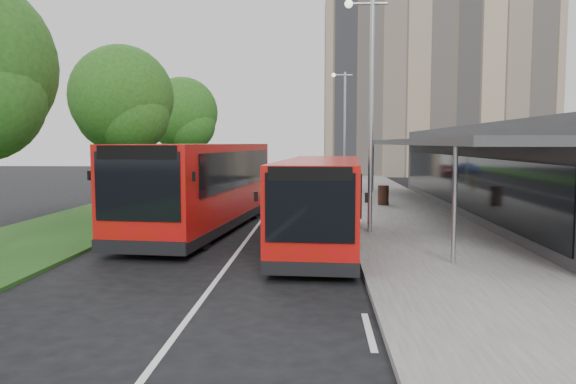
% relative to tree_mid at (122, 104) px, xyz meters
% --- Properties ---
extents(ground, '(120.00, 120.00, 0.00)m').
position_rel_tree_mid_xyz_m(ground, '(7.01, -9.05, -5.10)').
color(ground, black).
rests_on(ground, ground).
extents(pavement, '(5.00, 80.00, 0.15)m').
position_rel_tree_mid_xyz_m(pavement, '(13.01, 10.95, -5.03)').
color(pavement, slate).
rests_on(pavement, ground).
extents(grass_verge, '(5.00, 80.00, 0.10)m').
position_rel_tree_mid_xyz_m(grass_verge, '(0.01, 10.95, -5.05)').
color(grass_verge, '#1A4917').
rests_on(grass_verge, ground).
extents(lane_centre_line, '(0.12, 70.00, 0.01)m').
position_rel_tree_mid_xyz_m(lane_centre_line, '(7.01, 5.95, -5.10)').
color(lane_centre_line, silver).
rests_on(lane_centre_line, ground).
extents(kerb_dashes, '(0.12, 56.00, 0.01)m').
position_rel_tree_mid_xyz_m(kerb_dashes, '(10.31, 9.95, -5.10)').
color(kerb_dashes, silver).
rests_on(kerb_dashes, ground).
extents(office_block, '(22.00, 12.00, 18.00)m').
position_rel_tree_mid_xyz_m(office_block, '(21.01, 32.95, 3.90)').
color(office_block, tan).
rests_on(office_block, ground).
extents(station_building, '(7.70, 26.00, 4.00)m').
position_rel_tree_mid_xyz_m(station_building, '(17.87, -1.05, -3.06)').
color(station_building, '#323234').
rests_on(station_building, ground).
extents(tree_mid, '(4.92, 4.92, 7.90)m').
position_rel_tree_mid_xyz_m(tree_mid, '(0.00, 0.00, 0.00)').
color(tree_mid, '#362315').
rests_on(tree_mid, ground).
extents(tree_far, '(4.84, 4.84, 7.78)m').
position_rel_tree_mid_xyz_m(tree_far, '(0.00, 12.00, -0.08)').
color(tree_far, '#362315').
rests_on(tree_far, ground).
extents(lamp_post_near, '(1.44, 0.28, 8.00)m').
position_rel_tree_mid_xyz_m(lamp_post_near, '(11.13, -7.05, -0.38)').
color(lamp_post_near, '#989BA0').
rests_on(lamp_post_near, pavement).
extents(lamp_post_far, '(1.44, 0.28, 8.00)m').
position_rel_tree_mid_xyz_m(lamp_post_far, '(11.13, 12.95, -0.38)').
color(lamp_post_far, '#989BA0').
rests_on(lamp_post_far, pavement).
extents(bus_main, '(3.05, 9.83, 2.74)m').
position_rel_tree_mid_xyz_m(bus_main, '(9.52, -9.08, -3.69)').
color(bus_main, red).
rests_on(bus_main, ground).
extents(bus_second, '(4.02, 11.59, 3.22)m').
position_rel_tree_mid_xyz_m(bus_second, '(5.15, -6.20, -3.45)').
color(bus_second, red).
rests_on(bus_second, ground).
extents(litter_bin, '(0.70, 0.70, 0.98)m').
position_rel_tree_mid_xyz_m(litter_bin, '(12.67, 1.72, -4.46)').
color(litter_bin, '#382017').
rests_on(litter_bin, pavement).
extents(bollard, '(0.20, 0.20, 0.99)m').
position_rel_tree_mid_xyz_m(bollard, '(11.56, 10.09, -4.46)').
color(bollard, gold).
rests_on(bollard, pavement).
extents(car_near, '(1.74, 3.76, 1.25)m').
position_rel_tree_mid_xyz_m(car_near, '(9.16, 28.89, -4.48)').
color(car_near, '#5B0D17').
rests_on(car_near, ground).
extents(car_far, '(1.87, 3.46, 1.08)m').
position_rel_tree_mid_xyz_m(car_far, '(5.46, 34.88, -4.56)').
color(car_far, navy).
rests_on(car_far, ground).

